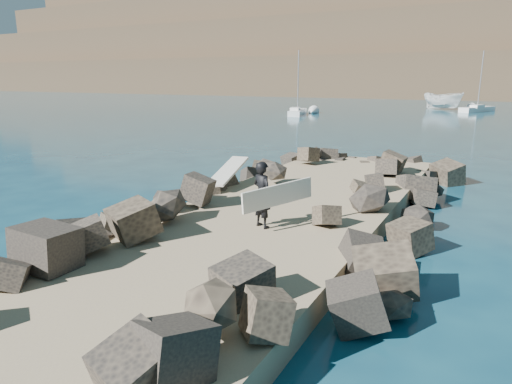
% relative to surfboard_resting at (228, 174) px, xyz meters
% --- Properties ---
extents(ground, '(800.00, 800.00, 0.00)m').
position_rel_surfboard_resting_xyz_m(ground, '(3.07, -2.58, -1.04)').
color(ground, '#0F384C').
rests_on(ground, ground).
extents(jetty, '(6.00, 26.00, 0.60)m').
position_rel_surfboard_resting_xyz_m(jetty, '(3.07, -4.58, -0.74)').
color(jetty, '#8C7759').
rests_on(jetty, ground).
extents(riprap_left, '(2.60, 22.00, 1.00)m').
position_rel_surfboard_resting_xyz_m(riprap_left, '(0.17, -4.08, -0.54)').
color(riprap_left, black).
rests_on(riprap_left, ground).
extents(riprap_right, '(2.60, 22.00, 1.00)m').
position_rel_surfboard_resting_xyz_m(riprap_right, '(5.97, -4.08, -0.54)').
color(riprap_right, black).
rests_on(riprap_right, ground).
extents(surfboard_resting, '(1.08, 2.71, 0.09)m').
position_rel_surfboard_resting_xyz_m(surfboard_resting, '(0.00, 0.00, 0.00)').
color(surfboard_resting, silver).
rests_on(surfboard_resting, riprap_left).
extents(boat_imported, '(6.90, 5.65, 2.55)m').
position_rel_surfboard_resting_xyz_m(boat_imported, '(0.97, 57.97, 0.23)').
color(boat_imported, silver).
rests_on(boat_imported, ground).
extents(surfer_with_board, '(1.39, 1.98, 1.78)m').
position_rel_surfboard_resting_xyz_m(surfer_with_board, '(3.40, -3.73, 0.45)').
color(surfer_with_board, black).
rests_on(surfer_with_board, jetty).
extents(sailboat_a, '(3.01, 6.64, 7.89)m').
position_rel_surfboard_resting_xyz_m(sailboat_a, '(-13.71, 38.75, -0.70)').
color(sailboat_a, white).
rests_on(sailboat_a, ground).
extents(sailboat_b, '(4.31, 6.65, 8.11)m').
position_rel_surfboard_resting_xyz_m(sailboat_b, '(5.66, 55.39, -0.70)').
color(sailboat_b, white).
rests_on(sailboat_b, ground).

